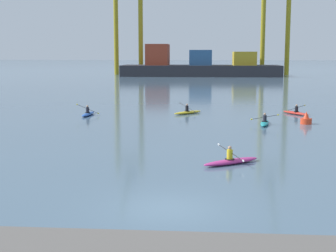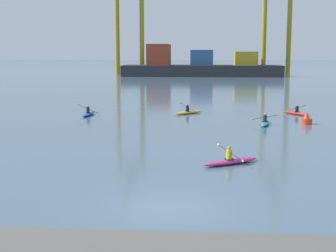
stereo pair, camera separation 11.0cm
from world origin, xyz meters
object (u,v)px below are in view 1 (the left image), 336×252
object	(u,v)px
kayak_yellow	(188,112)
kayak_red	(296,113)
gantry_crane_west	(128,5)
channel_buoy	(306,120)
container_barge	(199,66)
kayak_teal	(265,122)
kayak_blue	(88,114)
kayak_magenta	(231,161)

from	to	relation	value
kayak_yellow	kayak_red	bearing A→B (deg)	1.82
gantry_crane_west	channel_buoy	xyz separation A→B (m)	(28.61, -89.44, -17.80)
container_barge	gantry_crane_west	size ratio (longest dim) A/B	1.12
kayak_teal	kayak_yellow	bearing A→B (deg)	134.38
container_barge	kayak_red	bearing A→B (deg)	-82.41
channel_buoy	gantry_crane_west	bearing A→B (deg)	107.74
container_barge	kayak_teal	distance (m)	83.65
channel_buoy	kayak_yellow	world-z (taller)	kayak_yellow
kayak_blue	kayak_yellow	size ratio (longest dim) A/B	1.19
gantry_crane_west	kayak_magenta	xyz separation A→B (m)	(21.89, -104.33, -17.99)
container_barge	kayak_red	distance (m)	77.24
gantry_crane_west	kayak_magenta	size ratio (longest dim) A/B	11.15
container_barge	kayak_teal	bearing A→B (deg)	-85.50
kayak_blue	kayak_red	size ratio (longest dim) A/B	1.06
kayak_blue	channel_buoy	bearing A→B (deg)	-11.85
kayak_blue	kayak_yellow	bearing A→B (deg)	12.14
container_barge	kayak_yellow	distance (m)	76.88
kayak_red	kayak_magenta	size ratio (longest dim) A/B	1.03
gantry_crane_west	kayak_red	size ratio (longest dim) A/B	10.84
container_barge	channel_buoy	size ratio (longest dim) A/B	38.96
kayak_red	container_barge	bearing A→B (deg)	97.59
channel_buoy	kayak_blue	size ratio (longest dim) A/B	0.29
container_barge	kayak_magenta	bearing A→B (deg)	-88.13
kayak_teal	container_barge	bearing A→B (deg)	94.50
channel_buoy	kayak_yellow	xyz separation A→B (m)	(-9.73, 5.88, -0.19)
kayak_magenta	kayak_teal	xyz separation A→B (m)	(3.37, 14.24, 0.00)
channel_buoy	kayak_blue	world-z (taller)	kayak_blue
container_barge	kayak_yellow	bearing A→B (deg)	-89.87
container_barge	kayak_yellow	size ratio (longest dim) A/B	13.57
container_barge	kayak_blue	bearing A→B (deg)	-96.40
kayak_red	kayak_teal	distance (m)	7.75
container_barge	gantry_crane_west	distance (m)	25.35
container_barge	kayak_blue	distance (m)	79.31
container_barge	kayak_blue	world-z (taller)	container_barge
kayak_magenta	container_barge	bearing A→B (deg)	91.87
channel_buoy	kayak_red	world-z (taller)	channel_buoy
gantry_crane_west	kayak_blue	world-z (taller)	gantry_crane_west
gantry_crane_west	kayak_red	xyz separation A→B (m)	(28.91, -83.24, -17.99)
channel_buoy	kayak_yellow	distance (m)	11.37
kayak_blue	kayak_yellow	xyz separation A→B (m)	(9.02, 1.94, 0.00)
container_barge	kayak_yellow	xyz separation A→B (m)	(0.18, -76.84, -2.24)
kayak_blue	kayak_red	bearing A→B (deg)	6.77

